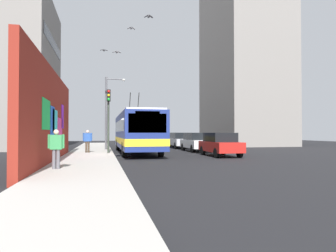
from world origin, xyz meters
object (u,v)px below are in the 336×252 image
Objects in this scene: parked_car_red at (220,144)px; parked_car_silver at (180,140)px; traffic_light at (108,110)px; parked_car_white at (196,142)px; street_lamp at (108,108)px; city_bus at (136,131)px; pedestrian_midblock at (87,139)px; parked_car_navy at (169,139)px; pedestrian_near_wall at (56,146)px.

parked_car_silver is (10.73, -0.00, 0.00)m from parked_car_red.
traffic_light reaches higher than parked_car_silver.
parked_car_red and parked_car_white have the same top height.
street_lamp reaches higher than traffic_light.
parked_car_white is 1.00× the size of parked_car_silver.
city_bus is at bearing -52.47° from traffic_light.
street_lamp is (7.33, 7.25, 2.90)m from parked_car_red.
parked_car_white is 9.02m from pedestrian_midblock.
street_lamp is (-8.85, 7.25, 2.90)m from parked_car_navy.
parked_car_silver is 19.88m from pedestrian_near_wall.
traffic_light is at bearing -120.40° from pedestrian_midblock.
city_bus is 2.78× the size of parked_car_white.
parked_car_silver is 8.52m from street_lamp.
parked_car_white is (1.08, -5.20, -0.89)m from city_bus.
city_bus is 3.07m from traffic_light.
city_bus is at bearing 156.46° from parked_car_navy.
city_bus is 7.50× the size of pedestrian_midblock.
pedestrian_near_wall reaches higher than parked_car_red.
parked_car_white is (5.32, -0.00, 0.00)m from parked_car_red.
street_lamp reaches higher than parked_car_navy.
street_lamp is (3.09, 2.05, 2.01)m from city_bus.
parked_car_navy is (16.17, -0.00, 0.00)m from parked_car_red.
parked_car_silver is 0.96× the size of traffic_light.
parked_car_red is 0.94× the size of parked_car_white.
parked_car_silver is 0.70× the size of street_lamp.
parked_car_white is 15.36m from pedestrian_near_wall.
parked_car_navy is 1.07× the size of traffic_light.
city_bus is 5.39m from parked_car_white.
city_bus is 8.37m from parked_car_silver.
traffic_light reaches higher than parked_car_red.
parked_car_navy is at bearing -22.78° from pedestrian_near_wall.
parked_car_silver is at bearing 180.00° from parked_car_navy.
parked_car_silver is at bearing -42.06° from traffic_light.
street_lamp is (-3.41, 7.25, 2.90)m from parked_car_silver.
city_bus reaches higher than pedestrian_midblock.
parked_car_red is 10.73m from parked_car_silver.
parked_car_white and parked_car_silver have the same top height.
parked_car_white is 0.97× the size of traffic_light.
street_lamp is at bearing 115.15° from parked_car_silver.
city_bus is 3.76m from pedestrian_midblock.
street_lamp reaches higher than pedestrian_near_wall.
pedestrian_midblock is (-12.73, 8.82, 0.26)m from parked_car_navy.
parked_car_white is 8.18m from traffic_light.
parked_car_white is at bearing -78.26° from city_bus.
parked_car_navy is 24.79m from pedestrian_near_wall.
traffic_light is at bearing 70.63° from parked_car_red.
parked_car_red is at bearing 180.00° from parked_car_navy.
pedestrian_midblock reaches higher than parked_car_navy.
parked_car_navy is (5.44, 0.00, 0.00)m from parked_car_silver.
parked_car_navy is 3.07× the size of pedestrian_near_wall.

